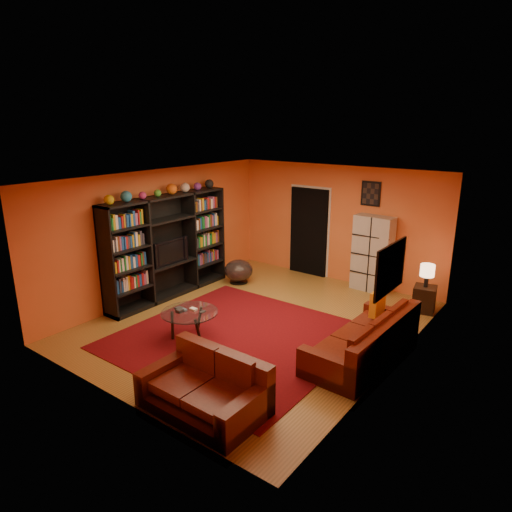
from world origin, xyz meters
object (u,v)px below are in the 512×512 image
Objects in this scene: sofa at (368,342)px; side_table at (424,299)px; bowl_chair at (239,271)px; table_lamp at (427,271)px; loveseat at (208,387)px; storage_cabinet at (372,254)px; entertainment_unit at (168,247)px; tv at (168,251)px; coffee_table at (190,314)px.

sofa is 2.37m from side_table.
bowl_chair is 1.45× the size of table_lamp.
storage_cabinet is (-0.06, 5.22, 0.53)m from loveseat.
tv is at bearing -41.23° from entertainment_unit.
tv is 1.77× the size of side_table.
sofa reaches higher than side_table.
loveseat is at bearing -36.22° from entertainment_unit.
coffee_table is at bearing -123.66° from tv.
entertainment_unit is 4.28m from storage_cabinet.
loveseat is at bearing -113.08° from sofa.
sofa is 5.22× the size of table_lamp.
coffee_table is 1.89× the size of side_table.
tv is 0.57× the size of loveseat.
entertainment_unit is at bearing -114.76° from bowl_chair.
tv is 1.76m from bowl_chair.
loveseat is at bearing -104.52° from side_table.
loveseat is 4.93m from table_lamp.
bowl_chair reaches higher than coffee_table.
coffee_table is at bearing -33.90° from entertainment_unit.
side_table is (3.86, 0.88, -0.03)m from bowl_chair.
table_lamp is at bearing -62.09° from tv.
loveseat is 4.90m from side_table.
coffee_table is (1.70, -1.13, -0.54)m from tv.
tv is 2.01× the size of table_lamp.
entertainment_unit is 1.30× the size of sofa.
side_table is at bearing -14.01° from loveseat.
tv is 4.08m from loveseat.
side_table is at bearing -17.24° from storage_cabinet.
tv is at bearing -177.85° from sofa.
tv is 4.27m from storage_cabinet.
table_lamp reaches higher than bowl_chair.
entertainment_unit is 1.84× the size of storage_cabinet.
bowl_chair is at bearing 112.31° from coffee_table.
sofa and loveseat have the same top height.
sofa is at bearing -64.53° from storage_cabinet.
bowl_chair is 1.28× the size of side_table.
sofa is at bearing -24.70° from loveseat.
sofa is 3.12m from storage_cabinet.
sofa is (4.41, -0.04, -0.77)m from entertainment_unit.
table_lamp reaches higher than side_table.
loveseat reaches higher than side_table.
entertainment_unit reaches higher than bowl_chair.
tv is 0.55× the size of storage_cabinet.
tv is 4.42m from sofa.
sofa reaches higher than coffee_table.
coffee_table is 2.84m from bowl_chair.
storage_cabinet is (1.49, 3.97, 0.38)m from coffee_table.
bowl_chair is at bearing -149.35° from storage_cabinet.
table_lamp is (4.53, 2.33, -0.24)m from entertainment_unit.
coffee_table is at bearing 51.83° from loveseat.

